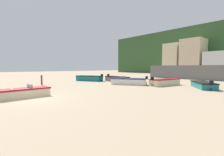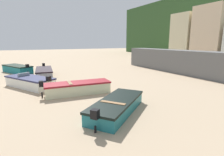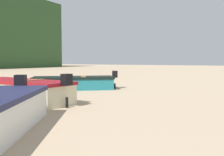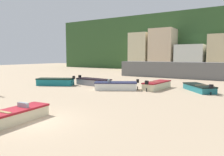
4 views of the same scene
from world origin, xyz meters
name	(u,v)px [view 1 (image 1 of 4)]	position (x,y,z in m)	size (l,w,h in m)	color
ground_plane	(33,98)	(0.00, 0.00, 0.00)	(160.00, 160.00, 0.00)	tan
harbor_pier	(191,72)	(-1.33, 30.00, 1.39)	(18.03, 2.40, 2.79)	slate
townhouse_far_left	(173,59)	(-14.47, 46.58, 5.01)	(5.06, 5.16, 10.02)	beige
townhouse_centre_left	(194,57)	(-8.32, 47.40, 5.38)	(5.96, 6.80, 10.77)	beige
townhouse_centre	(220,64)	(-1.39, 47.29, 3.28)	(6.52, 6.59, 6.56)	silver
boat_teal_0	(203,85)	(6.03, 16.70, 0.37)	(4.08, 4.59, 1.04)	#1E6D76
boat_cream_1	(165,82)	(1.57, 15.90, 0.44)	(1.96, 5.08, 1.19)	beige
boat_cream_2	(19,93)	(-0.95, -0.78, 0.38)	(1.72, 4.83, 1.05)	beige
boat_teal_3	(89,78)	(-10.79, 11.96, 0.47)	(4.94, 3.55, 1.25)	#17717B
boat_white_4	(129,81)	(-2.20, 12.89, 0.45)	(4.95, 3.86, 1.20)	white
boat_grey_5	(117,79)	(-6.59, 14.58, 0.45)	(5.27, 2.21, 1.20)	gray
mooring_post_near_water	(42,80)	(-9.73, 3.58, 0.65)	(0.21, 0.21, 1.31)	#4C3723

